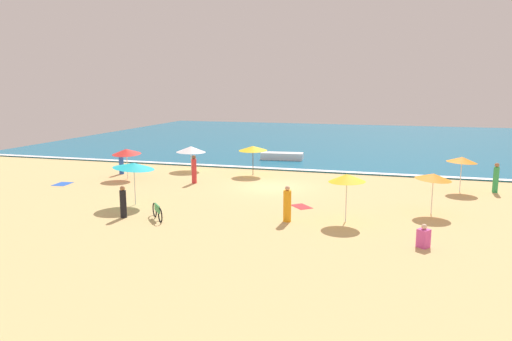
% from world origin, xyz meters
% --- Properties ---
extents(ground_plane, '(60.00, 60.00, 0.00)m').
position_xyz_m(ground_plane, '(0.00, 0.00, 0.00)').
color(ground_plane, '#D8B775').
extents(ocean_water, '(60.00, 44.00, 0.10)m').
position_xyz_m(ocean_water, '(0.00, 28.00, 0.05)').
color(ocean_water, '#146B93').
rests_on(ocean_water, ground_plane).
extents(wave_breaker_foam, '(57.00, 0.70, 0.01)m').
position_xyz_m(wave_breaker_foam, '(0.00, 6.30, 0.10)').
color(wave_breaker_foam, white).
rests_on(wave_breaker_foam, ocean_water).
extents(beach_umbrella_0, '(2.19, 2.18, 2.14)m').
position_xyz_m(beach_umbrella_0, '(9.31, -3.91, 1.92)').
color(beach_umbrella_0, silver).
rests_on(beach_umbrella_0, ground_plane).
extents(beach_umbrella_1, '(2.69, 2.68, 2.41)m').
position_xyz_m(beach_umbrella_1, '(-6.08, -6.43, 2.16)').
color(beach_umbrella_1, silver).
rests_on(beach_umbrella_1, ground_plane).
extents(beach_umbrella_2, '(2.06, 2.05, 2.35)m').
position_xyz_m(beach_umbrella_2, '(5.28, -6.56, 2.14)').
color(beach_umbrella_2, silver).
rests_on(beach_umbrella_2, ground_plane).
extents(beach_umbrella_3, '(2.04, 2.06, 2.16)m').
position_xyz_m(beach_umbrella_3, '(-10.39, -0.11, 1.91)').
color(beach_umbrella_3, silver).
rests_on(beach_umbrella_3, ground_plane).
extents(beach_umbrella_4, '(2.47, 2.48, 2.15)m').
position_xyz_m(beach_umbrella_4, '(-2.43, 3.75, 1.95)').
color(beach_umbrella_4, '#4C3823').
rests_on(beach_umbrella_4, ground_plane).
extents(beach_umbrella_5, '(2.10, 2.09, 2.19)m').
position_xyz_m(beach_umbrella_5, '(11.32, 2.02, 1.98)').
color(beach_umbrella_5, silver).
rests_on(beach_umbrella_5, ground_plane).
extents(beach_umbrella_6, '(2.91, 2.91, 1.88)m').
position_xyz_m(beach_umbrella_6, '(-7.49, 4.20, 1.63)').
color(beach_umbrella_6, silver).
rests_on(beach_umbrella_6, ground_plane).
extents(parked_bicycle, '(1.26, 1.40, 0.76)m').
position_xyz_m(parked_bicycle, '(-3.55, -8.69, 0.38)').
color(parked_bicycle, black).
rests_on(parked_bicycle, ground_plane).
extents(beachgoer_0, '(0.35, 0.35, 1.60)m').
position_xyz_m(beachgoer_0, '(-5.29, -8.89, 0.76)').
color(beachgoer_0, black).
rests_on(beachgoer_0, ground_plane).
extents(beachgoer_1, '(0.45, 0.45, 1.89)m').
position_xyz_m(beachgoer_1, '(-5.33, -0.19, 0.91)').
color(beachgoer_1, red).
rests_on(beachgoer_1, ground_plane).
extents(beachgoer_2, '(0.58, 0.58, 0.97)m').
position_xyz_m(beachgoer_2, '(8.66, -9.36, 0.42)').
color(beachgoer_2, '#D84CA5').
rests_on(beachgoer_2, ground_plane).
extents(beachgoer_3, '(0.42, 0.42, 1.83)m').
position_xyz_m(beachgoer_3, '(13.34, 2.35, 0.89)').
color(beachgoer_3, green).
rests_on(beachgoer_3, ground_plane).
extents(beachgoer_4, '(0.48, 0.48, 1.70)m').
position_xyz_m(beachgoer_4, '(-11.80, 1.38, 0.81)').
color(beachgoer_4, blue).
rests_on(beachgoer_4, ground_plane).
extents(beachgoer_5, '(0.51, 0.51, 1.74)m').
position_xyz_m(beachgoer_5, '(2.59, -7.30, 0.81)').
color(beachgoer_5, orange).
rests_on(beachgoer_5, ground_plane).
extents(beach_towel_0, '(1.05, 1.37, 0.01)m').
position_xyz_m(beach_towel_0, '(-13.56, -2.92, 0.01)').
color(beach_towel_0, blue).
rests_on(beach_towel_0, ground_plane).
extents(beach_towel_1, '(1.36, 1.39, 0.01)m').
position_xyz_m(beach_towel_1, '(2.72, -4.33, 0.01)').
color(beach_towel_1, red).
rests_on(beach_towel_1, ground_plane).
extents(small_boat_0, '(3.70, 1.50, 0.60)m').
position_xyz_m(small_boat_0, '(-1.93, 10.81, 0.40)').
color(small_boat_0, white).
rests_on(small_boat_0, ocean_water).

